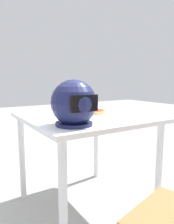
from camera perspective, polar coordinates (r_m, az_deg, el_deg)
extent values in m
plane|color=#9E9E99|center=(1.90, -0.56, -23.81)|extent=(14.00, 14.00, 0.00)
cube|color=white|center=(1.63, -0.60, -1.36)|extent=(0.89, 0.92, 0.03)
cylinder|color=white|center=(2.25, 2.44, -8.43)|extent=(0.05, 0.05, 0.72)
cylinder|color=white|center=(1.94, -16.98, -11.58)|extent=(0.05, 0.05, 0.72)
cylinder|color=white|center=(1.69, 18.60, -14.75)|extent=(0.05, 0.05, 0.72)
cylinder|color=white|center=(1.26, -6.41, -23.05)|extent=(0.05, 0.05, 0.72)
cylinder|color=white|center=(1.68, 0.58, -0.33)|extent=(0.30, 0.30, 0.01)
cylinder|color=tan|center=(1.68, 0.58, 0.18)|extent=(0.27, 0.27, 0.02)
cylinder|color=red|center=(1.68, 0.58, 0.53)|extent=(0.24, 0.24, 0.00)
sphere|color=#234C1E|center=(1.75, 0.99, 1.23)|extent=(0.03, 0.03, 0.03)
sphere|color=#234C1E|center=(1.70, 1.84, 0.92)|extent=(0.03, 0.03, 0.03)
sphere|color=#234C1E|center=(1.66, 1.93, 0.86)|extent=(0.04, 0.04, 0.04)
sphere|color=#234C1E|center=(1.71, 1.58, 1.16)|extent=(0.04, 0.04, 0.04)
cylinder|color=#E0D172|center=(1.68, -0.22, 0.85)|extent=(0.03, 0.03, 0.02)
cylinder|color=#E0D172|center=(1.64, 2.26, 0.62)|extent=(0.02, 0.02, 0.01)
cylinder|color=#E0D172|center=(1.76, -0.49, 1.14)|extent=(0.02, 0.02, 0.01)
cylinder|color=#E0D172|center=(1.65, 1.89, 0.69)|extent=(0.02, 0.02, 0.01)
sphere|color=#191E4C|center=(1.24, -3.55, 2.49)|extent=(0.27, 0.27, 0.27)
cylinder|color=#191E4C|center=(1.26, -3.50, -3.14)|extent=(0.22, 0.22, 0.02)
cube|color=black|center=(1.14, -0.71, 2.30)|extent=(0.17, 0.02, 0.09)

